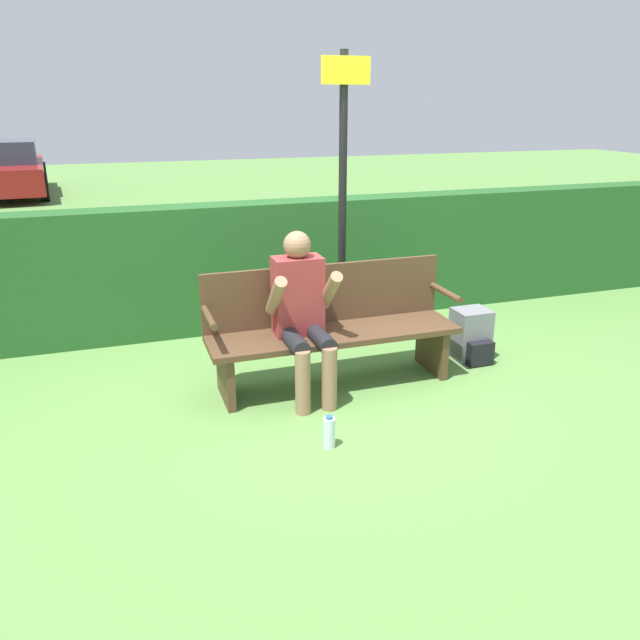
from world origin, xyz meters
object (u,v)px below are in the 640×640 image
Objects in this scene: person_seated at (302,309)px; water_bottle at (329,432)px; parked_car at (1,169)px; park_bench at (331,326)px; signpost at (343,188)px; backpack at (471,336)px.

water_bottle is (-0.08, -0.84, -0.57)m from person_seated.
person_seated is 12.80m from parked_car.
person_seated is (-0.28, -0.13, 0.21)m from park_bench.
signpost is (0.64, 0.87, 0.74)m from person_seated.
signpost is (-0.93, 0.71, 1.21)m from backpack.
person_seated is 0.28× the size of parked_car.
park_bench is at bearing -116.20° from signpost.
water_bottle is 0.09× the size of signpost.
water_bottle is at bearing -95.37° from person_seated.
backpack is at bearing 31.17° from water_bottle.
park_bench is 1.26m from signpost.
park_bench is at bearing 25.22° from person_seated.
person_seated is 0.49× the size of signpost.
signpost is at bearing 53.69° from person_seated.
park_bench is 0.78× the size of signpost.
person_seated is at bearing -174.12° from backpack.
parked_car is (-4.20, 11.42, -0.81)m from signpost.
person_seated is 5.45× the size of water_bottle.
park_bench reaches higher than backpack.
water_bottle is at bearing -110.13° from park_bench.
backpack is 0.18× the size of signpost.
park_bench is 1.59× the size of person_seated.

